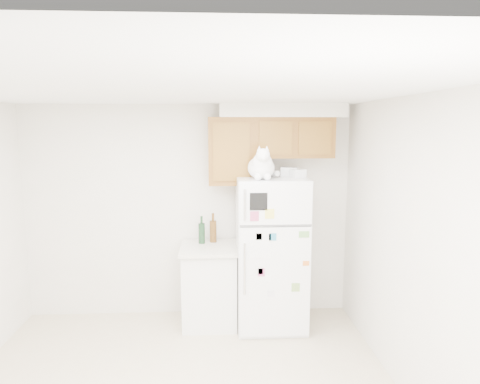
{
  "coord_description": "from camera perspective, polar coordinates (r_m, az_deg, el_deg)",
  "views": [
    {
      "loc": [
        0.34,
        -2.99,
        2.25
      ],
      "look_at": [
        0.59,
        1.55,
        1.55
      ],
      "focal_mm": 32.0,
      "sensor_mm": 36.0,
      "label": 1
    }
  ],
  "objects": [
    {
      "name": "room_shell",
      "position": [
        3.3,
        -6.85,
        -1.42
      ],
      "size": [
        3.84,
        4.04,
        2.52
      ],
      "color": "silver",
      "rests_on": "ground_plane"
    },
    {
      "name": "refrigerator",
      "position": [
        4.85,
        4.14,
        -8.06
      ],
      "size": [
        0.76,
        0.78,
        1.7
      ],
      "color": "white",
      "rests_on": "ground_plane"
    },
    {
      "name": "base_counter",
      "position": [
        5.0,
        -4.06,
        -12.2
      ],
      "size": [
        0.64,
        0.64,
        0.92
      ],
      "color": "white",
      "rests_on": "ground_plane"
    },
    {
      "name": "cat",
      "position": [
        4.51,
        2.92,
        3.46
      ],
      "size": [
        0.35,
        0.51,
        0.36
      ],
      "color": "white",
      "rests_on": "refrigerator"
    },
    {
      "name": "storage_box_back",
      "position": [
        4.79,
        6.63,
        2.7
      ],
      "size": [
        0.21,
        0.18,
        0.1
      ],
      "primitive_type": "cube",
      "rotation": [
        0.0,
        0.0,
        -0.34
      ],
      "color": "white",
      "rests_on": "refrigerator"
    },
    {
      "name": "storage_box_front",
      "position": [
        4.67,
        7.73,
        2.46
      ],
      "size": [
        0.18,
        0.16,
        0.09
      ],
      "primitive_type": "cube",
      "rotation": [
        0.0,
        0.0,
        0.41
      ],
      "color": "white",
      "rests_on": "refrigerator"
    },
    {
      "name": "bottle_green",
      "position": [
        4.93,
        -5.14,
        -5.03
      ],
      "size": [
        0.07,
        0.07,
        0.32
      ],
      "primitive_type": null,
      "color": "#19381E",
      "rests_on": "base_counter"
    },
    {
      "name": "bottle_amber",
      "position": [
        4.97,
        -3.61,
        -4.76
      ],
      "size": [
        0.08,
        0.08,
        0.34
      ],
      "primitive_type": null,
      "color": "#593814",
      "rests_on": "base_counter"
    }
  ]
}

